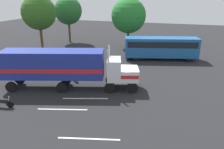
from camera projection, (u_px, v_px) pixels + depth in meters
ground_plane at (119, 88)px, 23.93m from camera, size 120.00×120.00×0.00m
lane_stripe_near at (85, 98)px, 21.51m from camera, size 4.24×1.49×0.01m
lane_stripe_mid at (63, 109)px, 19.47m from camera, size 4.27×1.37×0.01m
lane_stripe_far at (89, 139)px, 15.50m from camera, size 4.30×1.27×0.01m
semi_truck at (64, 66)px, 23.06m from camera, size 14.25×6.63×4.50m
person_bystander at (73, 73)px, 25.79m from camera, size 0.37×0.47×1.63m
parked_bus at (161, 46)px, 33.80m from camera, size 11.28×5.38×3.40m
motorcycle at (3, 102)px, 19.74m from camera, size 2.10×0.40×1.12m
tree_left at (129, 16)px, 40.82m from camera, size 6.42×6.42×9.06m
tree_center at (39, 13)px, 36.11m from camera, size 5.60×5.60×9.55m
tree_right at (68, 11)px, 44.76m from camera, size 5.54×5.54×9.22m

